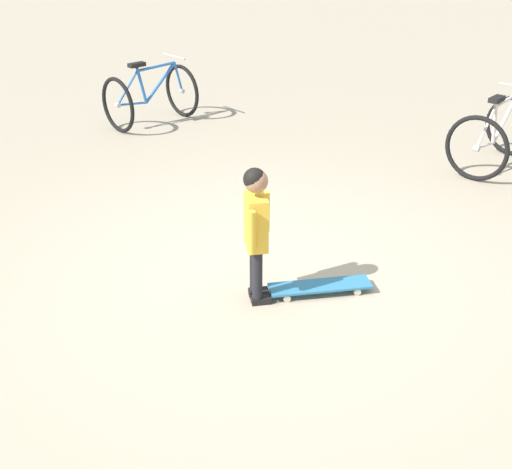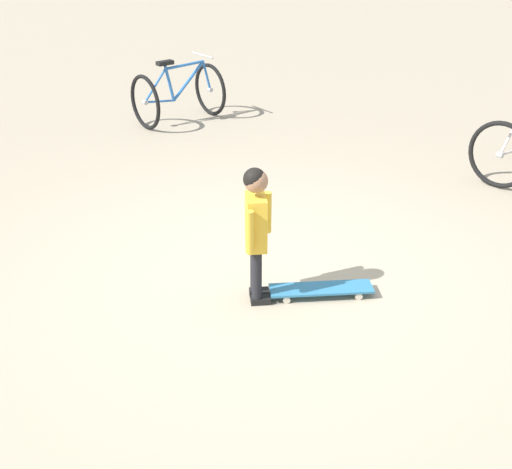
% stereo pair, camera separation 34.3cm
% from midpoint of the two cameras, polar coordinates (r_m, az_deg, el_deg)
% --- Properties ---
extents(ground_plane, '(50.00, 50.00, 0.00)m').
position_cam_midpoint_polar(ground_plane, '(5.36, 2.82, -3.53)').
color(ground_plane, tan).
extents(child_person, '(0.28, 0.39, 1.06)m').
position_cam_midpoint_polar(child_person, '(4.73, 2.09, 1.11)').
color(child_person, black).
rests_on(child_person, ground).
extents(skateboard, '(0.69, 0.69, 0.07)m').
position_cam_midpoint_polar(skateboard, '(5.10, 7.54, -4.70)').
color(skateboard, teal).
rests_on(skateboard, ground).
extents(bicycle_far, '(0.92, 1.19, 0.85)m').
position_cam_midpoint_polar(bicycle_far, '(9.06, -5.56, 11.91)').
color(bicycle_far, black).
rests_on(bicycle_far, ground).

